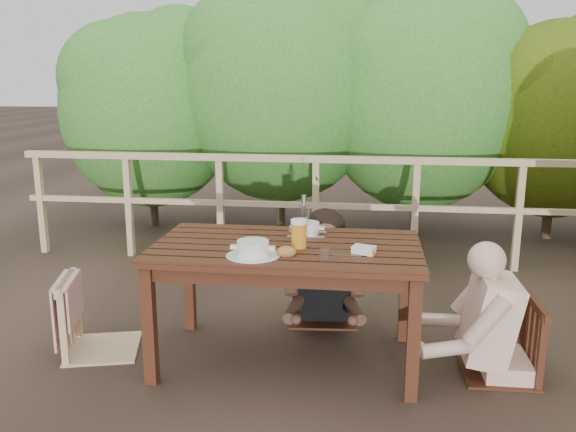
# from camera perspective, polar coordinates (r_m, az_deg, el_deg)

# --- Properties ---
(ground) EXTENTS (60.00, 60.00, 0.00)m
(ground) POSITION_cam_1_polar(r_m,az_deg,el_deg) (3.81, -0.10, -13.47)
(ground) COLOR #433125
(ground) RESTS_ON ground
(table) EXTENTS (1.57, 0.88, 0.73)m
(table) POSITION_cam_1_polar(r_m,az_deg,el_deg) (3.66, -0.10, -8.39)
(table) COLOR #391B0F
(table) RESTS_ON ground
(chair_left) EXTENTS (0.56, 0.56, 0.92)m
(chair_left) POSITION_cam_1_polar(r_m,az_deg,el_deg) (3.94, -17.55, -5.97)
(chair_left) COLOR tan
(chair_left) RESTS_ON ground
(chair_far) EXTENTS (0.52, 0.52, 0.97)m
(chair_far) POSITION_cam_1_polar(r_m,az_deg,el_deg) (4.25, 3.44, -3.59)
(chair_far) COLOR #391B0F
(chair_far) RESTS_ON ground
(chair_right) EXTENTS (0.43, 0.43, 0.86)m
(chair_right) POSITION_cam_1_polar(r_m,az_deg,el_deg) (3.69, 19.80, -7.94)
(chair_right) COLOR #391B0F
(chair_right) RESTS_ON ground
(woman) EXTENTS (0.56, 0.67, 1.28)m
(woman) POSITION_cam_1_polar(r_m,az_deg,el_deg) (4.23, 3.48, -1.52)
(woman) COLOR black
(woman) RESTS_ON ground
(diner_right) EXTENTS (0.66, 0.54, 1.31)m
(diner_right) POSITION_cam_1_polar(r_m,az_deg,el_deg) (3.62, 20.55, -4.58)
(diner_right) COLOR beige
(diner_right) RESTS_ON ground
(railing) EXTENTS (5.60, 0.10, 1.01)m
(railing) POSITION_cam_1_polar(r_m,az_deg,el_deg) (5.53, 2.64, 0.56)
(railing) COLOR tan
(railing) RESTS_ON ground
(hedge_row) EXTENTS (6.60, 1.60, 3.80)m
(hedge_row) POSITION_cam_1_polar(r_m,az_deg,el_deg) (6.58, 7.30, 14.71)
(hedge_row) COLOR #377229
(hedge_row) RESTS_ON ground
(soup_near) EXTENTS (0.30, 0.30, 0.10)m
(soup_near) POSITION_cam_1_polar(r_m,az_deg,el_deg) (3.32, -3.36, -3.19)
(soup_near) COLOR white
(soup_near) RESTS_ON table
(soup_far) EXTENTS (0.26, 0.26, 0.09)m
(soup_far) POSITION_cam_1_polar(r_m,az_deg,el_deg) (3.77, 1.81, -1.26)
(soup_far) COLOR white
(soup_far) RESTS_ON table
(bread_roll) EXTENTS (0.11, 0.08, 0.07)m
(bread_roll) POSITION_cam_1_polar(r_m,az_deg,el_deg) (3.32, -0.18, -3.45)
(bread_roll) COLOR #A96D3A
(bread_roll) RESTS_ON table
(beer_glass) EXTENTS (0.09, 0.09, 0.18)m
(beer_glass) POSITION_cam_1_polar(r_m,az_deg,el_deg) (3.46, 1.04, -1.80)
(beer_glass) COLOR orange
(beer_glass) RESTS_ON table
(bottle) EXTENTS (0.07, 0.07, 0.28)m
(bottle) POSITION_cam_1_polar(r_m,az_deg,el_deg) (3.68, 1.52, -0.11)
(bottle) COLOR white
(bottle) RESTS_ON table
(tumbler) EXTENTS (0.06, 0.06, 0.07)m
(tumbler) POSITION_cam_1_polar(r_m,az_deg,el_deg) (3.24, 3.49, -3.85)
(tumbler) COLOR silver
(tumbler) RESTS_ON table
(butter_tub) EXTENTS (0.15, 0.12, 0.05)m
(butter_tub) POSITION_cam_1_polar(r_m,az_deg,el_deg) (3.39, 7.22, -3.32)
(butter_tub) COLOR white
(butter_tub) RESTS_ON table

